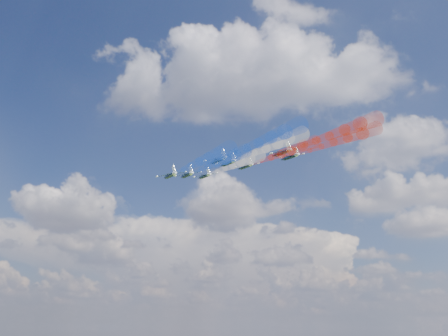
# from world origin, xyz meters

# --- Properties ---
(jet_lead) EXTENTS (16.20, 16.65, 7.58)m
(jet_lead) POSITION_xyz_m (-7.31, 36.34, 137.99)
(jet_lead) COLOR black
(trail_lead) EXTENTS (27.70, 34.67, 10.00)m
(trail_lead) POSITION_xyz_m (7.94, 16.28, 134.91)
(trail_lead) COLOR white
(jet_inner_left) EXTENTS (16.20, 16.65, 7.58)m
(jet_inner_left) POSITION_xyz_m (-8.72, 17.61, 132.95)
(jet_inner_left) COLOR black
(trail_inner_left) EXTENTS (27.70, 34.67, 10.00)m
(trail_inner_left) POSITION_xyz_m (6.53, -2.45, 129.88)
(trail_inner_left) COLOR blue
(jet_inner_right) EXTENTS (16.20, 16.65, 7.58)m
(jet_inner_right) POSITION_xyz_m (9.91, 30.74, 138.96)
(jet_inner_right) COLOR black
(trail_inner_right) EXTENTS (27.70, 34.67, 10.00)m
(trail_inner_right) POSITION_xyz_m (25.16, 10.68, 135.89)
(trail_inner_right) COLOR red
(jet_outer_left) EXTENTS (16.20, 16.65, 7.58)m
(jet_outer_left) POSITION_xyz_m (-9.65, 2.05, 128.28)
(jet_outer_left) COLOR black
(trail_outer_left) EXTENTS (27.70, 34.67, 10.00)m
(trail_outer_left) POSITION_xyz_m (5.60, -18.01, 125.21)
(trail_outer_left) COLOR blue
(jet_center_third) EXTENTS (16.20, 16.65, 7.58)m
(jet_center_third) POSITION_xyz_m (7.36, 11.99, 134.48)
(jet_center_third) COLOR black
(trail_center_third) EXTENTS (27.70, 34.67, 10.00)m
(trail_center_third) POSITION_xyz_m (22.61, -8.07, 131.41)
(trail_center_third) COLOR white
(jet_outer_right) EXTENTS (16.20, 16.65, 7.58)m
(jet_outer_right) POSITION_xyz_m (27.02, 25.93, 139.84)
(jet_outer_right) COLOR black
(trail_outer_right) EXTENTS (27.70, 34.67, 10.00)m
(trail_outer_right) POSITION_xyz_m (42.27, 5.87, 136.76)
(trail_outer_right) COLOR red
(jet_rear_left) EXTENTS (16.20, 16.65, 7.58)m
(jet_rear_left) POSITION_xyz_m (7.88, -5.23, 129.86)
(jet_rear_left) COLOR black
(trail_rear_left) EXTENTS (27.70, 34.67, 10.00)m
(trail_rear_left) POSITION_xyz_m (23.13, -25.29, 126.79)
(trail_rear_left) COLOR blue
(jet_rear_right) EXTENTS (16.20, 16.65, 7.58)m
(jet_rear_right) POSITION_xyz_m (25.71, 9.74, 135.98)
(jet_rear_right) COLOR black
(trail_rear_right) EXTENTS (27.70, 34.67, 10.00)m
(trail_rear_right) POSITION_xyz_m (40.96, -10.32, 132.90)
(trail_rear_right) COLOR red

